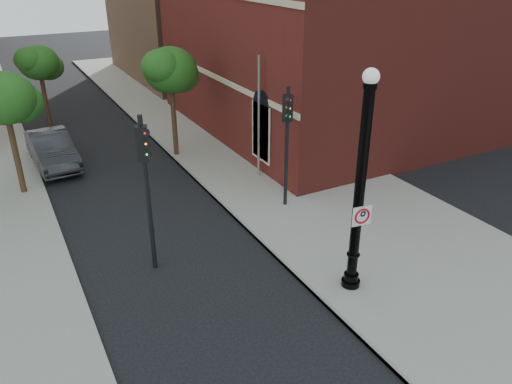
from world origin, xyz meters
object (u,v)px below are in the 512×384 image
traffic_signal_left (146,170)px  parked_car (52,149)px  no_parking_sign (362,216)px  traffic_signal_right (287,129)px  lamppost (359,198)px

traffic_signal_left → parked_car: bearing=120.9°
no_parking_sign → parked_car: 16.06m
parked_car → traffic_signal_right: (7.45, -8.92, 2.47)m
lamppost → no_parking_sign: 0.53m
no_parking_sign → traffic_signal_left: size_ratio=0.12×
lamppost → traffic_signal_right: bearing=79.2°
no_parking_sign → lamppost: bearing=106.2°
lamppost → traffic_signal_left: (-4.84, 3.87, 0.37)m
traffic_signal_right → traffic_signal_left: bearing=173.0°
lamppost → parked_car: size_ratio=1.36×
traffic_signal_left → traffic_signal_right: bearing=38.1°
no_parking_sign → parked_car: (-6.42, 14.61, -1.76)m
traffic_signal_left → lamppost: bearing=-16.1°
lamppost → traffic_signal_right: (1.05, 5.52, 0.21)m
lamppost → traffic_signal_left: lamppost is taller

